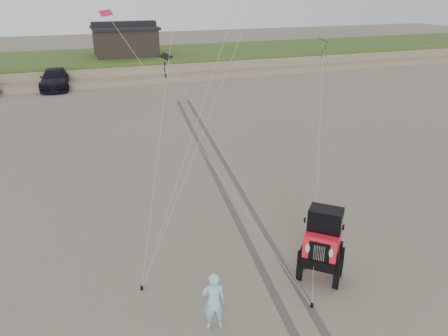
% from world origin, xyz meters
% --- Properties ---
extents(ground, '(160.00, 160.00, 0.00)m').
position_xyz_m(ground, '(0.00, 0.00, 0.00)').
color(ground, '#6B6054').
rests_on(ground, ground).
extents(dune_ridge, '(160.00, 14.25, 1.73)m').
position_xyz_m(dune_ridge, '(0.00, 37.50, 0.82)').
color(dune_ridge, '#7A6B54').
rests_on(dune_ridge, ground).
extents(cabin, '(6.40, 5.40, 3.35)m').
position_xyz_m(cabin, '(2.00, 37.00, 3.24)').
color(cabin, black).
rests_on(cabin, dune_ridge).
extents(truck_c, '(2.81, 5.95, 1.68)m').
position_xyz_m(truck_c, '(-5.13, 31.14, 0.84)').
color(truck_c, black).
rests_on(truck_c, ground).
extents(jeep, '(4.93, 5.09, 1.85)m').
position_xyz_m(jeep, '(2.01, -0.41, 0.92)').
color(jeep, '#FA1B31').
rests_on(jeep, ground).
extents(man, '(0.68, 0.52, 1.68)m').
position_xyz_m(man, '(-1.67, -1.24, 0.84)').
color(man, '#80BAC6').
rests_on(man, ground).
extents(stake_main, '(0.08, 0.08, 0.12)m').
position_xyz_m(stake_main, '(-3.17, 0.94, 0.06)').
color(stake_main, black).
rests_on(stake_main, ground).
extents(stake_aux, '(0.08, 0.08, 0.12)m').
position_xyz_m(stake_aux, '(1.13, -1.47, 0.06)').
color(stake_aux, black).
rests_on(stake_aux, ground).
extents(tire_tracks, '(5.22, 29.74, 0.01)m').
position_xyz_m(tire_tracks, '(2.00, 8.00, 0.00)').
color(tire_tracks, '#4C443D').
rests_on(tire_tracks, ground).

